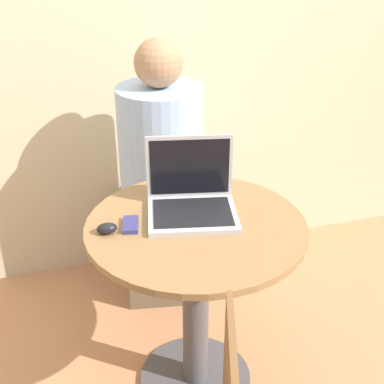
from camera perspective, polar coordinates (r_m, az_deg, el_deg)
name	(u,v)px	position (r m, az deg, el deg)	size (l,w,h in m)	color
ground_plane	(195,379)	(2.35, 0.36, -19.30)	(12.00, 12.00, 0.00)	tan
back_wall	(136,15)	(2.58, -6.02, 18.27)	(7.00, 0.05, 2.60)	beige
round_table	(196,276)	(2.00, 0.41, -8.94)	(0.78, 0.78, 0.75)	#4C4C51
laptop	(191,198)	(1.92, -0.06, -0.68)	(0.36, 0.32, 0.26)	#B7B7BC
cell_phone	(131,225)	(1.86, -6.57, -3.49)	(0.07, 0.11, 0.02)	navy
computer_mouse	(107,228)	(1.83, -9.07, -3.86)	(0.07, 0.05, 0.04)	black
person_seated	(162,194)	(2.55, -3.27, -0.18)	(0.44, 0.61, 1.27)	brown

